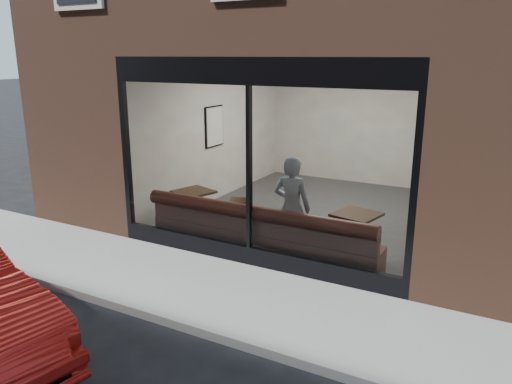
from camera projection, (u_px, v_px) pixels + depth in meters
The scene contains 20 objects.
ground at pixel (169, 323), 6.22m from camera, with size 120.00×120.00×0.00m, color black.
sidewalk_near at pixel (213, 290), 7.07m from camera, with size 40.00×2.00×0.01m, color gray.
kerb_near at pixel (167, 320), 6.17m from camera, with size 40.00×0.10×0.12m, color gray.
host_building_pier_left at pixel (237, 113), 14.30m from camera, with size 2.50×12.00×3.20m, color brown.
host_building_backfill at pixel (394, 110), 15.11m from camera, with size 5.00×6.00×3.20m, color brown.
cafe_floor at pixel (318, 213), 10.45m from camera, with size 6.00×6.00×0.00m, color #2D2D30.
cafe_ceiling at pixel (324, 57), 9.61m from camera, with size 6.00×6.00×0.00m, color white.
cafe_wall_back at pixel (365, 122), 12.56m from camera, with size 5.00×5.00×0.00m, color #BCB9B3.
cafe_wall_left at pixel (217, 130), 11.18m from camera, with size 6.00×6.00×0.00m, color #BCB9B3.
cafe_wall_right at pixel (452, 149), 8.88m from camera, with size 6.00×6.00×0.00m, color #BCB9B3.
storefront_kick at pixel (249, 255), 7.92m from camera, with size 5.00×0.10×0.30m, color black.
storefront_header at pixel (249, 71), 7.16m from camera, with size 5.00×0.10×0.40m, color black.
storefront_mullion at pixel (249, 170), 7.55m from camera, with size 0.06×0.10×2.50m, color black.
storefront_glass at pixel (248, 170), 7.52m from camera, with size 4.80×4.80×0.00m, color white.
banquette at pixel (261, 243), 8.24m from camera, with size 4.00×0.55×0.45m, color #3A1A15.
person at pixel (292, 208), 8.01m from camera, with size 0.62×0.41×1.70m, color #96B1C7.
cafe_table_left at pixel (194, 192), 9.37m from camera, with size 0.65×0.65×0.04m, color black.
cafe_table_right at pixel (357, 215), 8.03m from camera, with size 0.66×0.66×0.04m, color black.
cafe_chair_left at pixel (240, 201), 10.58m from camera, with size 0.42×0.42×0.04m, color black.
wall_poster at pixel (215, 126), 11.01m from camera, with size 0.02×0.63×0.84m, color white.
Camera 1 is at (3.62, -4.37, 3.23)m, focal length 35.00 mm.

